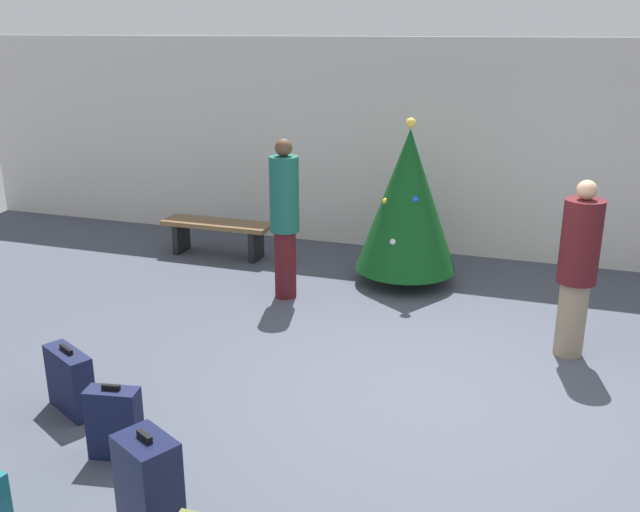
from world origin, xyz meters
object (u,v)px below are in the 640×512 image
suitcase_2 (115,423)px  traveller_1 (578,266)px  suitcase_1 (70,381)px  waiting_bench (218,230)px  traveller_0 (285,215)px  holiday_tree (408,200)px  suitcase_0 (150,499)px

suitcase_2 → traveller_1: bearing=42.2°
traveller_1 → suitcase_1: (-3.82, -2.39, -0.62)m
waiting_bench → traveller_0: (1.43, -1.13, 0.61)m
holiday_tree → waiting_bench: holiday_tree is taller
waiting_bench → suitcase_1: size_ratio=2.67×
traveller_1 → suitcase_0: 4.32m
suitcase_1 → suitcase_0: bearing=-39.1°
holiday_tree → suitcase_2: (-1.22, -4.24, -0.77)m
traveller_0 → suitcase_1: (-0.72, -2.92, -0.71)m
traveller_1 → suitcase_1: size_ratio=2.99×
waiting_bench → traveller_1: traveller_1 is taller
traveller_0 → suitcase_2: (-0.00, -3.35, -0.70)m
holiday_tree → waiting_bench: 2.74m
suitcase_1 → suitcase_2: (0.71, -0.43, 0.01)m
traveller_0 → suitcase_2: size_ratio=3.18×
suitcase_0 → suitcase_2: bearing=135.0°
waiting_bench → suitcase_1: bearing=-80.0°
waiting_bench → suitcase_1: suitcase_1 is taller
suitcase_0 → traveller_1: bearing=57.5°
traveller_1 → waiting_bench: bearing=159.9°
holiday_tree → suitcase_0: (-0.42, -5.04, -0.64)m
suitcase_0 → suitcase_1: (-1.51, 1.23, -0.13)m
waiting_bench → holiday_tree: bearing=-5.2°
waiting_bench → suitcase_0: suitcase_0 is taller
suitcase_1 → suitcase_2: 0.83m
waiting_bench → suitcase_2: bearing=-72.3°
traveller_1 → suitcase_2: (-3.11, -2.82, -0.62)m
traveller_0 → traveller_1: size_ratio=1.08×
traveller_1 → suitcase_0: traveller_1 is taller
holiday_tree → suitcase_0: 5.10m
holiday_tree → traveller_0: size_ratio=1.09×
waiting_bench → suitcase_0: 5.73m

